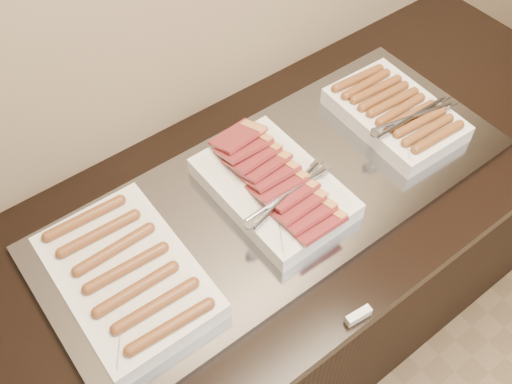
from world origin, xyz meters
The scene contains 6 objects.
counter centered at (0.00, 2.13, 0.45)m, with size 2.06×0.76×0.90m.
warming_tray centered at (0.01, 2.13, 0.91)m, with size 1.20×0.50×0.02m, color gray.
dish_left centered at (-0.41, 2.13, 0.95)m, with size 0.27×0.40×0.07m.
dish_center centered at (-0.01, 2.13, 0.95)m, with size 0.27×0.40×0.10m.
dish_right centered at (0.40, 2.13, 0.95)m, with size 0.27×0.35×0.08m.
label_holder centered at (-0.07, 1.77, 0.91)m, with size 0.06×0.02×0.02m, color white.
Camera 1 is at (-0.56, 1.47, 2.02)m, focal length 40.00 mm.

